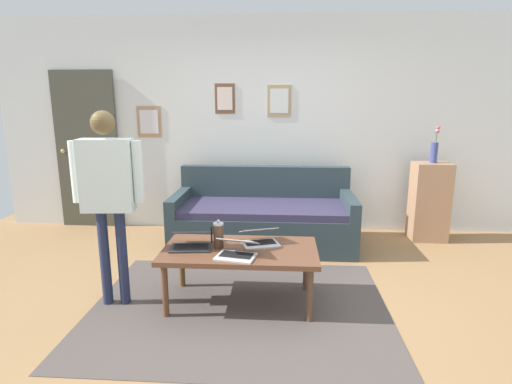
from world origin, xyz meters
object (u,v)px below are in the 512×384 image
Objects in this scene: laptop_left at (191,242)px; laptop_center at (260,239)px; side_shelf at (429,202)px; laptop_right at (237,251)px; french_press at (218,235)px; flower_vase at (434,150)px; person_standing at (108,184)px; coffee_table at (240,254)px; couch at (263,219)px; interior_door at (87,151)px.

laptop_center is (-0.56, -0.13, -0.00)m from laptop_left.
laptop_right is at bearing 42.13° from side_shelf.
side_shelf is (-2.30, -1.74, -0.11)m from french_press.
flower_vase is 0.27× the size of person_standing.
flower_vase is (-2.12, -1.76, 0.66)m from coffee_table.
french_press is at bearing 37.13° from flower_vase.
coffee_table is at bearing 175.16° from french_press.
french_press is at bearing -173.41° from person_standing.
person_standing is (0.86, 0.10, 0.43)m from french_press.
laptop_left is 0.38× the size of side_shelf.
laptop_center is 0.39× the size of side_shelf.
coffee_table is 3.51× the size of laptop_left.
french_press reaches higher than laptop_right.
couch is 2.17m from flower_vase.
laptop_center is at bearing 39.61° from flower_vase.
coffee_table is at bearing 85.18° from couch.
flower_vase reaches higher than couch.
laptop_right is at bearing 175.37° from person_standing.
interior_door is 1.28× the size of person_standing.
flower_vase is at bearing 175.53° from side_shelf.
laptop_right is (0.13, 1.62, 0.22)m from couch.
coffee_table is 0.24m from french_press.
coffee_table is 0.79× the size of person_standing.
couch is 1.47m from coffee_table.
laptop_center is 0.23× the size of person_standing.
person_standing reaches higher than couch.
person_standing is (3.16, 1.84, -0.07)m from flower_vase.
side_shelf is at bearing -145.18° from laptop_left.
coffee_table is 3.63× the size of laptop_right.
laptop_left is 0.84× the size of flower_vase.
interior_door is 3.18m from laptop_right.
person_standing reaches higher than laptop_center.
person_standing is at bearing 119.30° from interior_door.
person_standing reaches higher than flower_vase.
couch is 1.50m from french_press.
coffee_table is (0.12, 1.46, 0.13)m from couch.
french_press is (0.17, -0.18, 0.07)m from laptop_right.
laptop_center is (-2.39, 1.92, -0.50)m from interior_door.
laptop_center is at bearing -169.81° from person_standing.
side_shelf is at bearing -140.34° from coffee_table.
laptop_right is 0.22× the size of person_standing.
laptop_center is (-0.16, -0.13, 0.09)m from coffee_table.
couch is 1.34m from laptop_center.
person_standing reaches higher than french_press.
laptop_center is 2.61m from flower_vase.
laptop_right is at bearing 156.97° from laptop_left.
french_press is 2.93m from flower_vase.
laptop_left is 0.23m from french_press.
french_press is at bearing -4.84° from coffee_table.
couch is 5.76× the size of laptop_left.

